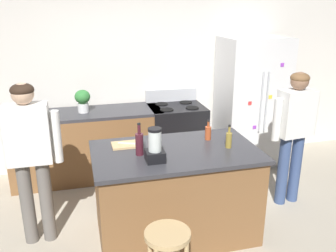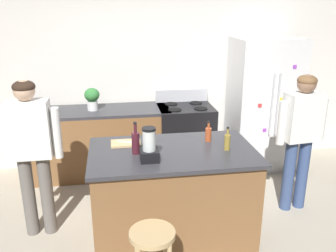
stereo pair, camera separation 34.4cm
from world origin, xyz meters
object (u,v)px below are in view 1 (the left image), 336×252
object	(u,v)px
potted_plant	(83,99)
person_by_island_left	(30,150)
refrigerator	(251,102)
person_by_sink_right	(294,126)
bottle_cooking_sauce	(208,132)
cutting_board	(127,145)
bottle_wine	(139,143)
blender_appliance	(155,147)
chef_knife	(129,143)
kitchen_island	(175,192)
bottle_vinegar	(229,139)
bar_stool	(168,248)
stove_range	(176,137)

from	to	relation	value
potted_plant	person_by_island_left	bearing A→B (deg)	-111.96
refrigerator	person_by_sink_right	xyz separation A→B (m)	(-0.08, -1.23, 0.04)
bottle_cooking_sauce	cutting_board	world-z (taller)	bottle_cooking_sauce
bottle_wine	bottle_cooking_sauce	distance (m)	0.80
blender_appliance	bottle_cooking_sauce	world-z (taller)	blender_appliance
chef_knife	blender_appliance	bearing A→B (deg)	-45.26
person_by_island_left	cutting_board	xyz separation A→B (m)	(0.92, 0.01, -0.04)
refrigerator	cutting_board	size ratio (longest dim) A/B	6.20
blender_appliance	person_by_island_left	bearing A→B (deg)	159.20
bottle_cooking_sauce	cutting_board	size ratio (longest dim) A/B	0.72
kitchen_island	person_by_sink_right	distance (m)	1.59
bottle_wine	refrigerator	bearing A→B (deg)	38.34
blender_appliance	bottle_vinegar	world-z (taller)	blender_appliance
blender_appliance	bottle_cooking_sauce	xyz separation A→B (m)	(0.66, 0.39, -0.05)
bottle_wine	bottle_cooking_sauce	bearing A→B (deg)	15.80
bottle_wine	blender_appliance	bearing A→B (deg)	-58.10
kitchen_island	bar_stool	xyz separation A→B (m)	(-0.31, -0.87, 0.03)
blender_appliance	person_by_sink_right	bearing A→B (deg)	15.25
person_by_sink_right	potted_plant	bearing A→B (deg)	151.12
cutting_board	bottle_cooking_sauce	bearing A→B (deg)	-2.71
refrigerator	bar_stool	size ratio (longest dim) A/B	2.88
kitchen_island	bar_stool	size ratio (longest dim) A/B	2.52
kitchen_island	person_by_island_left	xyz separation A→B (m)	(-1.36, 0.22, 0.52)
cutting_board	blender_appliance	bearing A→B (deg)	-65.77
person_by_sink_right	potted_plant	size ratio (longest dim) A/B	5.31
potted_plant	bar_stool	bearing A→B (deg)	-77.85
potted_plant	bottle_vinegar	bearing A→B (deg)	-49.99
bar_stool	bottle_vinegar	xyz separation A→B (m)	(0.83, 0.81, 0.52)
cutting_board	bar_stool	bearing A→B (deg)	-82.83
kitchen_island	stove_range	size ratio (longest dim) A/B	1.45
person_by_island_left	blender_appliance	distance (m)	1.19
bottle_vinegar	cutting_board	world-z (taller)	bottle_vinegar
bottle_wine	bottle_vinegar	distance (m)	0.89
person_by_island_left	cutting_board	distance (m)	0.92
kitchen_island	person_by_sink_right	size ratio (longest dim) A/B	1.02
potted_plant	chef_knife	distance (m)	1.38
person_by_sink_right	bottle_vinegar	distance (m)	1.02
bottle_wine	bottle_vinegar	size ratio (longest dim) A/B	1.34
refrigerator	blender_appliance	xyz separation A→B (m)	(-1.81, -1.70, 0.14)
blender_appliance	bar_stool	bearing A→B (deg)	-94.75
person_by_sink_right	bottle_vinegar	world-z (taller)	person_by_sink_right
refrigerator	person_by_island_left	distance (m)	3.19
person_by_sink_right	bottle_cooking_sauce	world-z (taller)	person_by_sink_right
person_by_sink_right	person_by_island_left	bearing A→B (deg)	-178.98
potted_plant	blender_appliance	xyz separation A→B (m)	(0.58, -1.75, -0.04)
potted_plant	cutting_board	bearing A→B (deg)	-73.79
cutting_board	person_by_sink_right	bearing A→B (deg)	1.14
bottle_vinegar	bottle_cooking_sauce	distance (m)	0.29
potted_plant	cutting_board	distance (m)	1.38
refrigerator	blender_appliance	distance (m)	2.49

